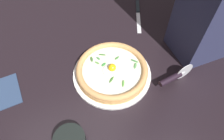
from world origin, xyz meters
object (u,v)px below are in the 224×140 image
object	(u,v)px
side_bowl	(70,140)
table_knife	(138,11)
pizza	(112,70)
pizza_cutter	(174,77)
folded_napkin	(7,91)

from	to	relation	value
side_bowl	table_knife	xyz separation A→B (m)	(-0.51, 0.49, -0.01)
pizza	pizza_cutter	bearing A→B (deg)	59.21
table_knife	pizza_cutter	bearing A→B (deg)	-8.96
folded_napkin	table_knife	bearing A→B (deg)	109.68
pizza_cutter	pizza	bearing A→B (deg)	-120.79
folded_napkin	pizza	bearing A→B (deg)	79.06
pizza	folded_napkin	distance (m)	0.40
side_bowl	folded_napkin	bearing A→B (deg)	-147.40
side_bowl	pizza_cutter	world-z (taller)	pizza_cutter
side_bowl	table_knife	distance (m)	0.71
pizza_cutter	table_knife	world-z (taller)	pizza_cutter
side_bowl	folded_napkin	size ratio (longest dim) A/B	0.72
pizza	table_knife	bearing A→B (deg)	139.21
pizza_cutter	table_knife	size ratio (longest dim) A/B	0.67
pizza	folded_napkin	world-z (taller)	pizza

